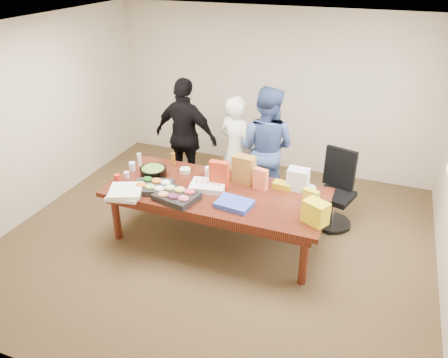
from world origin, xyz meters
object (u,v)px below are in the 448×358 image
at_px(conference_table, 217,215).
at_px(office_chair, 335,193).
at_px(person_right, 265,148).
at_px(person_center, 236,150).
at_px(salad_bowl, 153,172).
at_px(sheet_cake, 208,186).

relative_size(conference_table, office_chair, 2.68).
height_order(office_chair, person_right, person_right).
bearing_deg(person_right, person_center, 8.44).
height_order(person_right, salad_bowl, person_right).
bearing_deg(sheet_cake, person_center, 80.14).
xyz_separation_m(office_chair, person_right, (-1.08, 0.24, 0.39)).
bearing_deg(salad_bowl, conference_table, -4.07).
bearing_deg(sheet_cake, person_right, 58.84).
distance_m(person_right, sheet_cake, 1.21).
height_order(sheet_cake, salad_bowl, salad_bowl).
height_order(office_chair, person_center, person_center).
bearing_deg(conference_table, salad_bowl, 175.93).
xyz_separation_m(person_right, salad_bowl, (-1.25, -1.07, -0.11)).
relative_size(person_center, sheet_cake, 3.77).
distance_m(sheet_cake, salad_bowl, 0.83).
height_order(person_center, salad_bowl, person_center).
bearing_deg(salad_bowl, person_center, 52.24).
relative_size(office_chair, sheet_cake, 2.39).
bearing_deg(person_center, sheet_cake, 111.96).
height_order(person_center, sheet_cake, person_center).
bearing_deg(office_chair, salad_bowl, -144.59).
distance_m(conference_table, person_right, 1.29).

